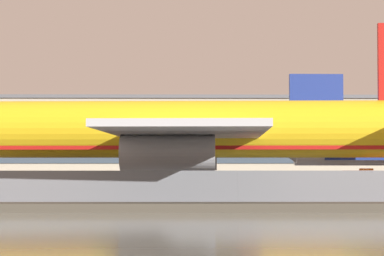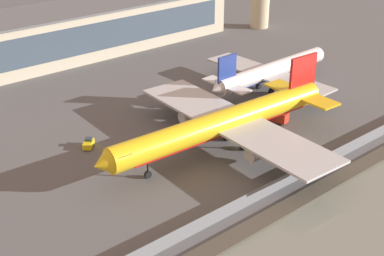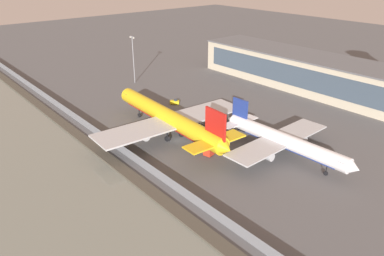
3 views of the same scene
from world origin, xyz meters
name	(u,v)px [view 3 (image 3 of 3)]	position (x,y,z in m)	size (l,w,h in m)	color
ground_plane	(178,141)	(0.00, 0.00, 0.00)	(500.00, 500.00, 0.00)	#565659
shoreline_seawall	(114,163)	(0.00, -20.50, 0.25)	(320.00, 3.00, 0.50)	#474238
perimeter_fence	(129,154)	(0.00, -16.00, 1.18)	(280.00, 0.10, 2.36)	slate
cargo_jet_yellow	(169,118)	(-4.19, 0.16, 5.46)	(53.28, 46.13, 14.30)	yellow
passenger_jet_white	(283,140)	(24.41, 15.05, 4.48)	(39.65, 33.81, 11.74)	white
baggage_tug	(175,102)	(-23.85, 17.13, 0.81)	(3.36, 3.43, 1.80)	yellow
ops_van	(212,149)	(11.79, 2.21, 1.28)	(3.27, 5.55, 2.48)	red
terminal_building	(317,74)	(-1.09, 68.75, 6.60)	(102.38, 21.46, 13.17)	#BCB299
apron_light_mast_apron_west	(133,57)	(-54.78, 19.92, 10.85)	(3.20, 0.40, 19.17)	gray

